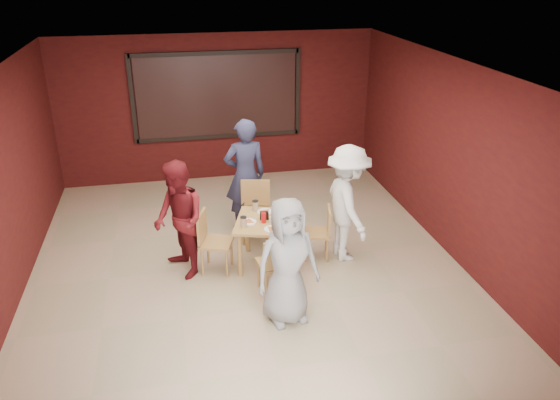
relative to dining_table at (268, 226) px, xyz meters
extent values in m
plane|color=tan|center=(-0.31, 0.06, -0.62)|extent=(7.00, 7.00, 0.00)
cube|color=black|center=(-0.31, 3.51, 1.03)|extent=(3.00, 0.02, 1.50)
cube|color=#B28649|center=(0.00, 0.00, 0.06)|extent=(1.11, 1.11, 0.04)
cylinder|color=#B28649|center=(-0.23, 0.44, -0.29)|extent=(0.07, 0.07, 0.66)
cylinder|color=#B28649|center=(0.44, 0.23, -0.29)|extent=(0.07, 0.07, 0.66)
cylinder|color=#B28649|center=(-0.44, -0.23, -0.29)|extent=(0.07, 0.07, 0.66)
cylinder|color=#B28649|center=(0.24, -0.44, -0.29)|extent=(0.07, 0.07, 0.66)
cylinder|color=white|center=(0.00, -0.28, 0.09)|extent=(0.22, 0.22, 0.01)
cone|color=#CB9147|center=(0.00, -0.28, 0.10)|extent=(0.21, 0.21, 0.02)
cylinder|color=beige|center=(0.12, -0.37, 0.15)|extent=(0.09, 0.09, 0.14)
cylinder|color=black|center=(0.12, -0.37, 0.23)|extent=(0.09, 0.09, 0.01)
cylinder|color=white|center=(0.00, 0.28, 0.09)|extent=(0.22, 0.22, 0.01)
cone|color=#CB9147|center=(0.00, 0.28, 0.10)|extent=(0.21, 0.21, 0.02)
cylinder|color=beige|center=(-0.12, 0.37, 0.15)|extent=(0.09, 0.09, 0.14)
cylinder|color=black|center=(-0.12, 0.37, 0.23)|extent=(0.09, 0.09, 0.01)
cylinder|color=white|center=(-0.28, 0.00, 0.09)|extent=(0.22, 0.22, 0.01)
cone|color=#CB9147|center=(-0.28, 0.00, 0.10)|extent=(0.21, 0.21, 0.02)
cylinder|color=beige|center=(-0.36, -0.12, 0.15)|extent=(0.09, 0.09, 0.14)
cylinder|color=black|center=(-0.36, -0.12, 0.23)|extent=(0.09, 0.09, 0.01)
cylinder|color=white|center=(0.28, 0.00, 0.09)|extent=(0.22, 0.22, 0.01)
cone|color=#CB9147|center=(0.28, 0.00, 0.10)|extent=(0.21, 0.21, 0.02)
cylinder|color=beige|center=(0.37, 0.12, 0.15)|extent=(0.09, 0.09, 0.14)
cylinder|color=black|center=(0.37, 0.12, 0.23)|extent=(0.09, 0.09, 0.01)
cylinder|color=beige|center=(0.08, -0.03, 0.13)|extent=(0.06, 0.06, 0.10)
cylinder|color=beige|center=(0.02, -0.07, 0.12)|extent=(0.05, 0.05, 0.08)
cylinder|color=red|center=(-0.07, -0.05, 0.15)|extent=(0.07, 0.07, 0.15)
cube|color=black|center=(-0.05, 0.05, 0.13)|extent=(0.13, 0.07, 0.11)
cube|color=tan|center=(-0.05, -0.70, -0.20)|extent=(0.46, 0.46, 0.04)
cylinder|color=tan|center=(0.09, -0.52, -0.42)|extent=(0.04, 0.04, 0.40)
cylinder|color=tan|center=(-0.24, -0.56, -0.42)|extent=(0.04, 0.04, 0.40)
cylinder|color=tan|center=(0.14, -0.85, -0.42)|extent=(0.04, 0.04, 0.40)
cylinder|color=tan|center=(-0.20, -0.89, -0.42)|extent=(0.04, 0.04, 0.40)
cube|color=tan|center=(-0.03, -0.89, 0.04)|extent=(0.41, 0.09, 0.39)
cube|color=tan|center=(-0.06, 0.78, -0.16)|extent=(0.53, 0.53, 0.04)
cylinder|color=tan|center=(-0.28, 0.64, -0.40)|extent=(0.04, 0.04, 0.44)
cylinder|color=tan|center=(0.08, 0.56, -0.40)|extent=(0.04, 0.04, 0.44)
cylinder|color=tan|center=(-0.20, 0.99, -0.40)|extent=(0.04, 0.04, 0.44)
cylinder|color=tan|center=(0.15, 0.92, -0.40)|extent=(0.04, 0.04, 0.44)
cube|color=tan|center=(-0.02, 0.97, 0.09)|extent=(0.44, 0.13, 0.43)
cube|color=tan|center=(-0.74, 0.00, -0.19)|extent=(0.53, 0.53, 0.04)
cylinder|color=tan|center=(-0.63, -0.22, -0.41)|extent=(0.04, 0.04, 0.41)
cylinder|color=tan|center=(-0.52, 0.10, -0.41)|extent=(0.04, 0.04, 0.41)
cylinder|color=tan|center=(-0.95, -0.11, -0.41)|extent=(0.04, 0.04, 0.41)
cylinder|color=tan|center=(-0.85, 0.21, -0.41)|extent=(0.04, 0.04, 0.41)
cube|color=tan|center=(-0.92, 0.06, 0.05)|extent=(0.17, 0.41, 0.40)
cube|color=tan|center=(0.72, 0.07, -0.23)|extent=(0.46, 0.46, 0.04)
cylinder|color=tan|center=(0.61, 0.25, -0.43)|extent=(0.03, 0.03, 0.37)
cylinder|color=tan|center=(0.53, -0.05, -0.43)|extent=(0.03, 0.03, 0.37)
cylinder|color=tan|center=(0.91, 0.18, -0.43)|extent=(0.03, 0.03, 0.37)
cylinder|color=tan|center=(0.83, -0.12, -0.43)|extent=(0.03, 0.03, 0.37)
cube|color=tan|center=(0.89, 0.03, -0.01)|extent=(0.12, 0.38, 0.36)
imported|color=gray|center=(-0.02, -1.31, 0.18)|extent=(0.86, 0.64, 1.60)
imported|color=#2C2F4E|center=(-0.14, 1.21, 0.30)|extent=(0.71, 0.50, 1.83)
imported|color=maroon|center=(-1.22, 0.02, 0.20)|extent=(0.86, 0.96, 1.64)
imported|color=white|center=(1.14, -0.01, 0.24)|extent=(0.69, 1.14, 1.71)
camera|label=1|loc=(-1.22, -6.70, 3.45)|focal=35.00mm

